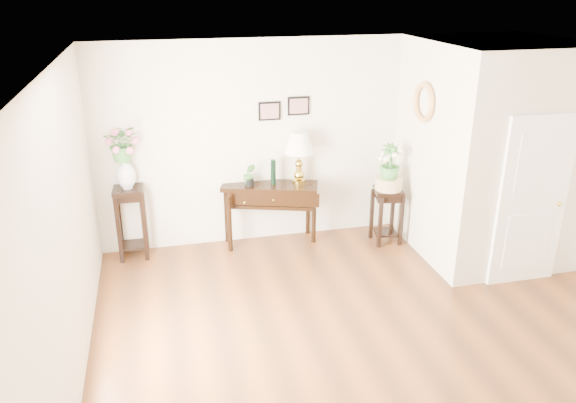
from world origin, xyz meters
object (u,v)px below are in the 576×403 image
object	(u,v)px
table_lamp	(299,158)
plant_stand_b	(386,216)
plant_stand_a	(132,223)
console_table	(270,213)

from	to	relation	value
table_lamp	plant_stand_b	world-z (taller)	table_lamp
table_lamp	plant_stand_a	bearing A→B (deg)	180.00
plant_stand_a	table_lamp	bearing A→B (deg)	0.00
console_table	plant_stand_a	bearing A→B (deg)	-162.23
plant_stand_b	plant_stand_a	bearing A→B (deg)	173.89
console_table	table_lamp	bearing A→B (deg)	17.77
plant_stand_a	plant_stand_b	bearing A→B (deg)	-6.11
console_table	plant_stand_a	size ratio (longest dim) A/B	1.33
table_lamp	plant_stand_a	distance (m)	2.40
console_table	table_lamp	size ratio (longest dim) A/B	1.83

